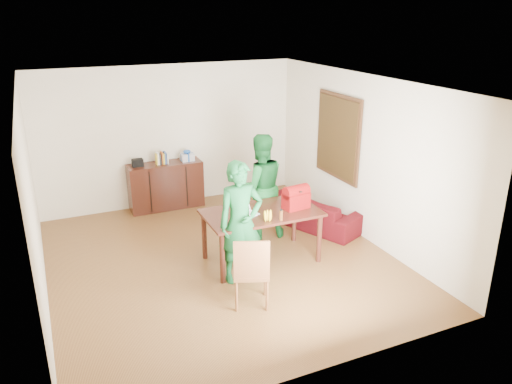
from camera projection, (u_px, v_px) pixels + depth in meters
name	position (u px, v px, depth m)	size (l,w,h in m)	color
room	(217.00, 178.00, 7.34)	(5.20, 5.70, 2.90)	#482612
table	(261.00, 218.00, 7.47)	(1.72, 0.98, 0.80)	black
chair	(251.00, 284.00, 6.46)	(0.58, 0.57, 0.99)	brown
person_near	(240.00, 223.00, 6.87)	(0.64, 0.42, 1.75)	#125326
person_far	(260.00, 186.00, 8.23)	(0.86, 0.67, 1.78)	#135621
laptop	(248.00, 213.00, 7.29)	(0.35, 0.30, 0.21)	white
bananas	(268.00, 219.00, 7.10)	(0.17, 0.11, 0.06)	gold
bottle	(281.00, 215.00, 7.11)	(0.06, 0.06, 0.17)	#592F14
red_bag	(296.00, 199.00, 7.51)	(0.39, 0.23, 0.29)	maroon
sofa	(312.00, 211.00, 8.87)	(1.86, 0.73, 0.54)	#3E0908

